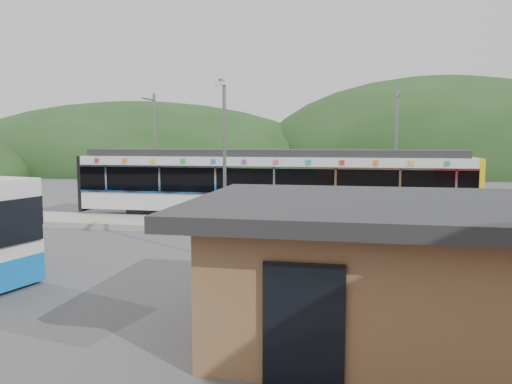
# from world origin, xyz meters

# --- Properties ---
(ground) EXTENTS (120.00, 120.00, 0.00)m
(ground) POSITION_xyz_m (0.00, 0.00, 0.00)
(ground) COLOR #4C4C4F
(ground) RESTS_ON ground
(hills) EXTENTS (146.00, 149.00, 26.00)m
(hills) POSITION_xyz_m (6.19, 5.29, 0.00)
(hills) COLOR #1E3D19
(hills) RESTS_ON ground
(platform) EXTENTS (26.00, 3.20, 0.30)m
(platform) POSITION_xyz_m (0.00, 3.30, 0.15)
(platform) COLOR #9E9E99
(platform) RESTS_ON ground
(yellow_line) EXTENTS (26.00, 0.10, 0.01)m
(yellow_line) POSITION_xyz_m (0.00, 2.00, 0.30)
(yellow_line) COLOR yellow
(yellow_line) RESTS_ON platform
(train) EXTENTS (20.44, 3.01, 3.74)m
(train) POSITION_xyz_m (0.43, 6.00, 2.06)
(train) COLOR black
(train) RESTS_ON ground
(catenary_mast_west) EXTENTS (0.18, 1.80, 7.00)m
(catenary_mast_west) POSITION_xyz_m (-7.00, 8.56, 3.65)
(catenary_mast_west) COLOR slate
(catenary_mast_west) RESTS_ON ground
(catenary_mast_east) EXTENTS (0.18, 1.80, 7.00)m
(catenary_mast_east) POSITION_xyz_m (7.00, 8.56, 3.65)
(catenary_mast_east) COLOR slate
(catenary_mast_east) RESTS_ON ground
(station_shelter) EXTENTS (9.20, 6.20, 3.00)m
(station_shelter) POSITION_xyz_m (6.00, -9.01, 1.55)
(station_shelter) COLOR brown
(station_shelter) RESTS_ON ground
(lamp_post) EXTENTS (0.37, 1.11, 6.26)m
(lamp_post) POSITION_xyz_m (0.38, -3.13, 3.73)
(lamp_post) COLOR slate
(lamp_post) RESTS_ON ground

